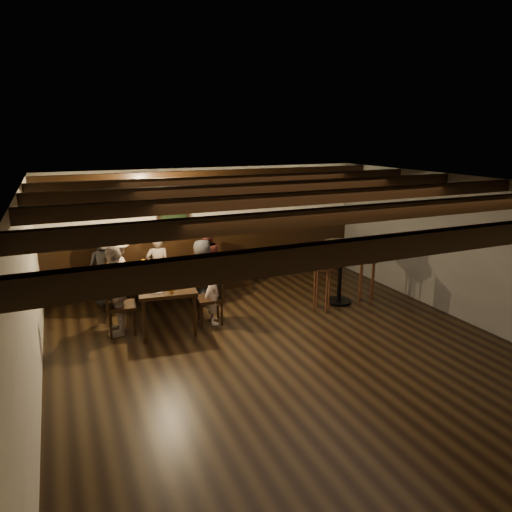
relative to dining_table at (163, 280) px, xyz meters
name	(u,v)px	position (x,y,z in m)	size (l,w,h in m)	color
room	(219,248)	(1.05, 0.18, 0.41)	(7.00, 7.00, 7.00)	black
dining_table	(163,280)	(0.00, 0.00, 0.00)	(1.10, 2.02, 0.72)	black
chair_left_near	(120,296)	(-0.66, 0.54, -0.36)	(0.50, 0.50, 0.98)	black
chair_left_far	(121,316)	(-0.77, -0.36, -0.37)	(0.49, 0.49, 0.95)	black
chair_right_near	(202,290)	(0.77, 0.36, -0.40)	(0.43, 0.43, 0.85)	black
chair_right_far	(211,307)	(0.66, -0.54, -0.39)	(0.45, 0.45, 0.89)	black
person_bench_left	(108,268)	(-0.78, 1.01, 0.04)	(0.69, 0.45, 1.41)	#2B2B2D
person_bench_centre	(158,267)	(0.13, 1.04, -0.06)	(0.44, 0.29, 1.22)	gray
person_bench_right	(206,261)	(1.01, 0.78, 0.02)	(0.67, 0.52, 1.37)	maroon
person_left_near	(116,274)	(-0.69, 0.54, 0.04)	(0.91, 0.52, 1.41)	#A7958E
person_left_far	(116,290)	(-0.80, -0.35, 0.05)	(0.84, 0.35, 1.43)	gray
person_right_near	(203,272)	(0.80, 0.35, -0.06)	(0.59, 0.39, 1.21)	#29292C
person_right_far	(212,289)	(0.69, -0.54, -0.07)	(0.43, 0.28, 1.18)	#BAA59D
pint_a	(143,263)	(-0.19, 0.73, 0.13)	(0.07, 0.07, 0.14)	#BF7219
pint_b	(173,262)	(0.33, 0.61, 0.13)	(0.07, 0.07, 0.14)	#BF7219
pint_c	(144,273)	(-0.28, 0.14, 0.13)	(0.07, 0.07, 0.14)	#BF7219
pint_d	(179,268)	(0.32, 0.16, 0.13)	(0.07, 0.07, 0.14)	silver
pint_e	(151,282)	(-0.28, -0.42, 0.13)	(0.07, 0.07, 0.14)	#BF7219
pint_f	(179,282)	(0.13, -0.57, 0.13)	(0.07, 0.07, 0.14)	silver
pint_g	(171,288)	(-0.05, -0.80, 0.13)	(0.07, 0.07, 0.14)	#BF7219
plate_near	(157,291)	(-0.24, -0.68, 0.07)	(0.24, 0.24, 0.01)	white
plate_far	(176,281)	(0.14, -0.32, 0.07)	(0.24, 0.24, 0.01)	white
condiment_caddy	(163,274)	(-0.01, -0.05, 0.12)	(0.15, 0.10, 0.12)	black
candle	(168,270)	(0.16, 0.28, 0.08)	(0.05, 0.05, 0.05)	beige
high_top_table	(340,263)	(3.12, -0.60, 0.10)	(0.65, 0.65, 1.16)	black
bar_stool_left	(322,287)	(2.63, -0.81, -0.23)	(0.39, 0.41, 1.17)	#351C11
bar_stool_right	(367,279)	(3.63, -0.76, -0.23)	(0.40, 0.42, 1.17)	#351C11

